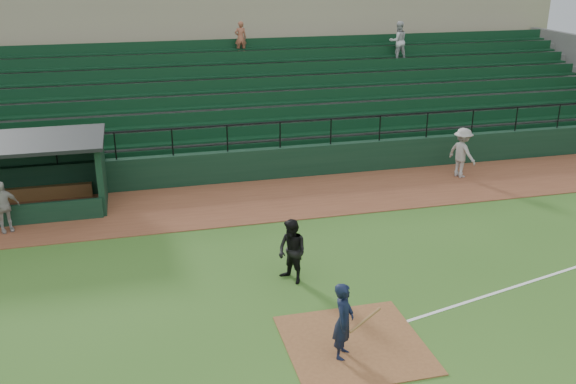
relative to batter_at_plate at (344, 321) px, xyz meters
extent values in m
plane|color=#325C1D|center=(0.39, 1.34, -0.87)|extent=(90.00, 90.00, 0.00)
cube|color=brown|center=(0.39, 9.34, -0.85)|extent=(40.00, 4.00, 0.03)
cube|color=brown|center=(0.39, 0.34, -0.85)|extent=(3.00, 3.00, 0.03)
cube|color=black|center=(0.39, 11.54, -0.27)|extent=(36.00, 0.35, 1.20)
cylinder|color=black|center=(0.39, 11.54, 1.33)|extent=(36.00, 0.06, 0.06)
cube|color=#62625E|center=(0.39, 16.44, 0.93)|extent=(36.00, 9.00, 3.60)
cube|color=#0D321A|center=(0.39, 15.94, 1.38)|extent=(34.56, 8.00, 4.05)
cube|color=gray|center=(0.39, 22.94, 2.33)|extent=(38.00, 3.00, 6.40)
cube|color=#62625E|center=(0.39, 20.94, 2.83)|extent=(36.00, 2.00, 0.20)
imported|color=silver|center=(8.89, 18.24, 3.22)|extent=(0.92, 0.71, 1.88)
imported|color=#AA5A3E|center=(1.33, 19.24, 3.49)|extent=(0.56, 0.36, 1.52)
cube|color=black|center=(-5.11, 10.44, 0.28)|extent=(0.20, 2.60, 2.30)
imported|color=black|center=(0.00, 0.00, 0.00)|extent=(0.69, 0.76, 1.74)
cylinder|color=olive|center=(0.40, -0.20, 0.08)|extent=(0.79, 0.34, 0.35)
imported|color=black|center=(-0.22, 3.46, -0.01)|extent=(0.99, 1.06, 1.73)
imported|color=#9C9692|center=(8.11, 9.89, 0.12)|extent=(1.08, 1.40, 1.92)
imported|color=#ACA7A1|center=(-8.00, 8.65, -0.03)|extent=(1.03, 0.71, 1.63)
camera|label=1|loc=(-3.91, -10.78, 7.19)|focal=39.44mm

